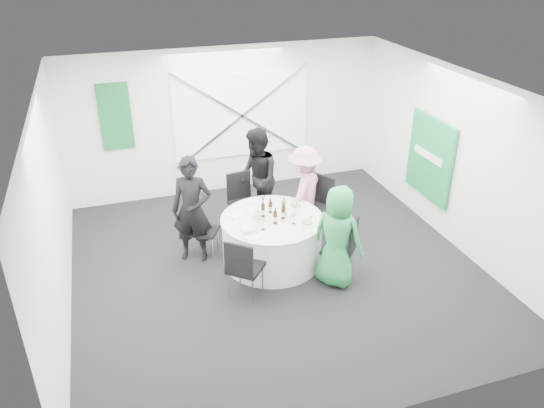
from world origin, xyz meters
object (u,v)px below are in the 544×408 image
object	(u,v)px
person_woman_green	(338,237)
chair_back_left	(200,226)
banquet_table	(272,240)
chair_back_right	(318,201)
person_man_back	(257,179)
chair_back	(242,197)
person_woman_pink	(304,191)
green_water_bottle	(284,208)
chair_front_right	(344,245)
chair_front_left	(243,265)
clear_water_bottle	(258,216)
person_man_back_left	(192,210)

from	to	relation	value
person_woman_green	chair_back_left	bearing A→B (deg)	10.59
banquet_table	chair_back_right	world-z (taller)	chair_back_right
chair_back_left	person_man_back	size ratio (longest dim) A/B	0.49
chair_back	person_woman_green	distance (m)	2.18
person_woman_pink	green_water_bottle	xyz separation A→B (m)	(-0.58, -0.64, 0.11)
chair_back	chair_front_right	distance (m)	2.18
banquet_table	chair_front_right	xyz separation A→B (m)	(0.86, -0.75, 0.18)
chair_front_left	clear_water_bottle	world-z (taller)	clear_water_bottle
chair_back_left	chair_back_right	size ratio (longest dim) A/B	0.83
chair_back_left	chair_front_right	xyz separation A→B (m)	(1.88, -1.30, 0.06)
banquet_table	person_woman_green	size ratio (longest dim) A/B	1.02
chair_back_right	person_man_back_left	xyz separation A→B (m)	(-2.12, -0.11, 0.24)
green_water_bottle	clear_water_bottle	bearing A→B (deg)	-170.80
chair_back	clear_water_bottle	bearing A→B (deg)	-101.17
chair_back_right	person_woman_pink	size ratio (longest dim) A/B	0.67
chair_front_left	person_woman_pink	xyz separation A→B (m)	(1.46, 1.48, 0.21)
person_woman_green	clear_water_bottle	xyz separation A→B (m)	(-0.94, 0.78, 0.10)
person_woman_green	chair_front_left	bearing A→B (deg)	48.72
banquet_table	person_woman_pink	world-z (taller)	person_woman_pink
chair_back	person_woman_pink	bearing A→B (deg)	-35.89
person_man_back	green_water_bottle	xyz separation A→B (m)	(0.08, -1.15, 0.01)
person_man_back_left	person_woman_green	xyz separation A→B (m)	(1.83, -1.30, -0.08)
person_man_back_left	chair_front_right	bearing A→B (deg)	-8.74
clear_water_bottle	chair_back_left	bearing A→B (deg)	142.64
person_man_back_left	chair_front_left	bearing A→B (deg)	-48.28
chair_back_left	chair_back_right	xyz separation A→B (m)	(2.01, 0.03, 0.11)
person_woman_pink	person_woman_green	bearing A→B (deg)	46.40
chair_back	person_woman_pink	size ratio (longest dim) A/B	0.64
chair_front_right	chair_back_right	bearing A→B (deg)	-144.74
chair_front_left	green_water_bottle	size ratio (longest dim) A/B	3.13
chair_back_right	person_woman_pink	bearing A→B (deg)	-142.94
banquet_table	chair_front_left	size ratio (longest dim) A/B	1.61
chair_back	banquet_table	bearing A→B (deg)	-90.00
chair_front_right	chair_front_left	size ratio (longest dim) A/B	0.99
chair_back	chair_back_right	world-z (taller)	chair_back_right
banquet_table	person_man_back	bearing A→B (deg)	84.27
chair_back_left	person_woman_green	xyz separation A→B (m)	(1.72, -1.38, 0.27)
chair_front_left	green_water_bottle	xyz separation A→B (m)	(0.88, 0.84, 0.31)
banquet_table	chair_back_left	xyz separation A→B (m)	(-1.01, 0.56, 0.12)
person_man_back_left	chair_back	bearing A→B (deg)	58.93
chair_back_right	person_woman_green	bearing A→B (deg)	-41.96
person_woman_green	green_water_bottle	world-z (taller)	person_woman_green
green_water_bottle	clear_water_bottle	xyz separation A→B (m)	(-0.43, -0.07, -0.02)
person_man_back_left	clear_water_bottle	xyz separation A→B (m)	(0.89, -0.51, 0.01)
chair_back_right	green_water_bottle	bearing A→B (deg)	-85.61
chair_front_left	person_man_back_left	size ratio (longest dim) A/B	0.57
person_man_back	person_woman_green	world-z (taller)	person_man_back
chair_back_left	chair_front_left	bearing A→B (deg)	-137.76
person_man_back	green_water_bottle	size ratio (longest dim) A/B	5.66
banquet_table	chair_front_right	distance (m)	1.16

